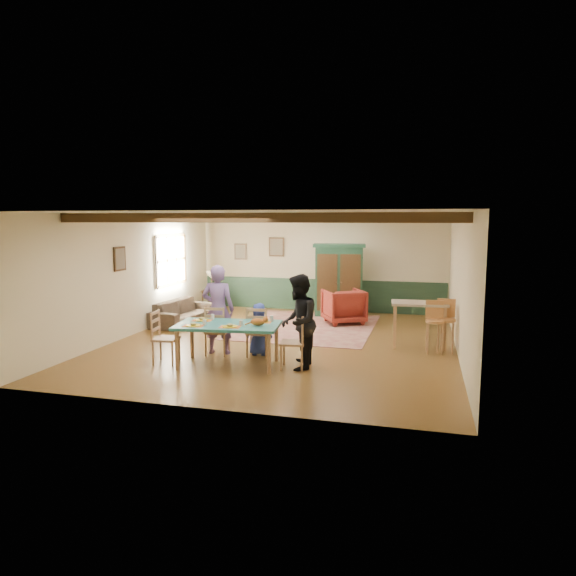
% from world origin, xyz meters
% --- Properties ---
extents(floor, '(8.00, 8.00, 0.00)m').
position_xyz_m(floor, '(0.00, 0.00, 0.00)').
color(floor, brown).
rests_on(floor, ground).
extents(wall_back, '(7.00, 0.02, 2.70)m').
position_xyz_m(wall_back, '(0.00, 4.00, 1.35)').
color(wall_back, beige).
rests_on(wall_back, floor).
extents(wall_left, '(0.02, 8.00, 2.70)m').
position_xyz_m(wall_left, '(-3.50, 0.00, 1.35)').
color(wall_left, beige).
rests_on(wall_left, floor).
extents(wall_right, '(0.02, 8.00, 2.70)m').
position_xyz_m(wall_right, '(3.50, 0.00, 1.35)').
color(wall_right, beige).
rests_on(wall_right, floor).
extents(ceiling, '(7.00, 8.00, 0.02)m').
position_xyz_m(ceiling, '(0.00, 0.00, 2.70)').
color(ceiling, silver).
rests_on(ceiling, wall_back).
extents(wainscot_back, '(6.95, 0.03, 0.90)m').
position_xyz_m(wainscot_back, '(0.00, 3.98, 0.45)').
color(wainscot_back, '#1D3625').
rests_on(wainscot_back, floor).
extents(ceiling_beam_front, '(6.95, 0.16, 0.16)m').
position_xyz_m(ceiling_beam_front, '(0.00, -2.30, 2.61)').
color(ceiling_beam_front, black).
rests_on(ceiling_beam_front, ceiling).
extents(ceiling_beam_mid, '(6.95, 0.16, 0.16)m').
position_xyz_m(ceiling_beam_mid, '(0.00, 0.40, 2.61)').
color(ceiling_beam_mid, black).
rests_on(ceiling_beam_mid, ceiling).
extents(ceiling_beam_back, '(6.95, 0.16, 0.16)m').
position_xyz_m(ceiling_beam_back, '(0.00, 3.00, 2.61)').
color(ceiling_beam_back, black).
rests_on(ceiling_beam_back, ceiling).
extents(window_left, '(0.06, 1.60, 1.30)m').
position_xyz_m(window_left, '(-3.47, 1.70, 1.55)').
color(window_left, white).
rests_on(window_left, wall_left).
extents(picture_left_wall, '(0.04, 0.42, 0.52)m').
position_xyz_m(picture_left_wall, '(-3.47, -0.60, 1.75)').
color(picture_left_wall, gray).
rests_on(picture_left_wall, wall_left).
extents(picture_back_a, '(0.45, 0.04, 0.55)m').
position_xyz_m(picture_back_a, '(-1.30, 3.97, 1.80)').
color(picture_back_a, gray).
rests_on(picture_back_a, wall_back).
extents(picture_back_b, '(0.38, 0.04, 0.48)m').
position_xyz_m(picture_back_b, '(-2.40, 3.97, 1.65)').
color(picture_back_b, gray).
rests_on(picture_back_b, wall_back).
extents(dining_table, '(1.91, 1.21, 0.75)m').
position_xyz_m(dining_table, '(-0.49, -1.95, 0.38)').
color(dining_table, '#206764').
rests_on(dining_table, floor).
extents(dining_chair_far_left, '(0.47, 0.49, 0.95)m').
position_xyz_m(dining_chair_far_left, '(-0.98, -1.28, 0.48)').
color(dining_chair_far_left, '#9E734F').
rests_on(dining_chair_far_left, floor).
extents(dining_chair_far_right, '(0.47, 0.49, 0.95)m').
position_xyz_m(dining_chair_far_right, '(-0.18, -1.18, 0.48)').
color(dining_chair_far_right, '#9E734F').
rests_on(dining_chair_far_right, floor).
extents(dining_chair_end_left, '(0.49, 0.47, 0.95)m').
position_xyz_m(dining_chair_end_left, '(-1.64, -2.09, 0.48)').
color(dining_chair_end_left, '#9E734F').
rests_on(dining_chair_end_left, floor).
extents(dining_chair_end_right, '(0.49, 0.47, 0.95)m').
position_xyz_m(dining_chair_end_right, '(0.65, -1.81, 0.48)').
color(dining_chair_end_right, '#9E734F').
rests_on(dining_chair_end_right, floor).
extents(person_man, '(0.67, 0.49, 1.73)m').
position_xyz_m(person_man, '(-0.99, -1.20, 0.86)').
color(person_man, '#735795').
rests_on(person_man, floor).
extents(person_woman, '(0.72, 0.87, 1.65)m').
position_xyz_m(person_woman, '(0.75, -1.80, 0.83)').
color(person_woman, black).
rests_on(person_woman, floor).
extents(person_child, '(0.53, 0.38, 1.01)m').
position_xyz_m(person_child, '(-0.19, -1.10, 0.50)').
color(person_child, '#253895').
rests_on(person_child, floor).
extents(cat, '(0.37, 0.18, 0.18)m').
position_xyz_m(cat, '(0.06, -1.98, 0.84)').
color(cat, '#CA6223').
rests_on(cat, dining_table).
extents(place_setting_near_left, '(0.43, 0.35, 0.11)m').
position_xyz_m(place_setting_near_left, '(-1.01, -2.26, 0.81)').
color(place_setting_near_left, gold).
rests_on(place_setting_near_left, dining_table).
extents(place_setting_near_center, '(0.43, 0.35, 0.11)m').
position_xyz_m(place_setting_near_center, '(-0.36, -2.18, 0.81)').
color(place_setting_near_center, gold).
rests_on(place_setting_near_center, dining_table).
extents(place_setting_far_left, '(0.43, 0.35, 0.11)m').
position_xyz_m(place_setting_far_left, '(-1.07, -1.77, 0.81)').
color(place_setting_far_left, gold).
rests_on(place_setting_far_left, dining_table).
extents(place_setting_far_right, '(0.43, 0.35, 0.11)m').
position_xyz_m(place_setting_far_right, '(0.02, -1.63, 0.81)').
color(place_setting_far_right, gold).
rests_on(place_setting_far_right, dining_table).
extents(area_rug, '(3.24, 3.83, 0.01)m').
position_xyz_m(area_rug, '(0.12, 1.66, 0.01)').
color(area_rug, tan).
rests_on(area_rug, floor).
extents(armoire, '(1.44, 0.72, 1.94)m').
position_xyz_m(armoire, '(0.64, 3.29, 0.97)').
color(armoire, '#163724').
rests_on(armoire, floor).
extents(armchair, '(1.26, 1.27, 0.86)m').
position_xyz_m(armchair, '(0.92, 2.31, 0.43)').
color(armchair, '#541310').
rests_on(armchair, floor).
extents(sofa, '(0.97, 2.05, 0.58)m').
position_xyz_m(sofa, '(-2.98, 1.31, 0.29)').
color(sofa, '#362B21').
rests_on(sofa, floor).
extents(end_table, '(0.48, 0.48, 0.59)m').
position_xyz_m(end_table, '(-3.02, 3.22, 0.29)').
color(end_table, black).
rests_on(end_table, floor).
extents(table_lamp, '(0.32, 0.32, 0.54)m').
position_xyz_m(table_lamp, '(-3.02, 3.22, 0.86)').
color(table_lamp, beige).
rests_on(table_lamp, end_table).
extents(counter_table, '(1.15, 0.72, 0.92)m').
position_xyz_m(counter_table, '(2.76, 0.31, 0.46)').
color(counter_table, beige).
rests_on(counter_table, floor).
extents(bar_stool_left, '(0.39, 0.42, 1.02)m').
position_xyz_m(bar_stool_left, '(3.06, -0.11, 0.51)').
color(bar_stool_left, tan).
rests_on(bar_stool_left, floor).
extents(bar_stool_right, '(0.37, 0.41, 1.03)m').
position_xyz_m(bar_stool_right, '(3.27, 0.02, 0.52)').
color(bar_stool_right, tan).
rests_on(bar_stool_right, floor).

